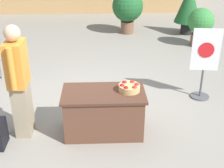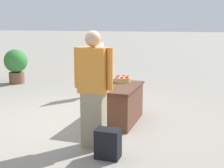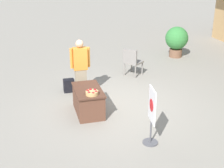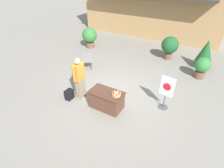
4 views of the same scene
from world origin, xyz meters
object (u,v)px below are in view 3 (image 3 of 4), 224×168
(poster_board, at_px, (152,115))
(display_table, at_px, (88,101))
(potted_plant_near_left, at_px, (177,40))
(patio_chair, at_px, (132,60))
(apple_basket, at_px, (92,93))
(backpack, at_px, (69,86))
(person_visitor, at_px, (80,67))

(poster_board, bearing_deg, display_table, -52.82)
(potted_plant_near_left, bearing_deg, patio_chair, -56.09)
(apple_basket, bearing_deg, potted_plant_near_left, 134.82)
(display_table, distance_m, potted_plant_near_left, 6.31)
(display_table, relative_size, backpack, 3.05)
(person_visitor, xyz_separation_m, potted_plant_near_left, (-2.96, 4.66, -0.15))
(patio_chair, bearing_deg, potted_plant_near_left, -4.55)
(patio_chair, xyz_separation_m, potted_plant_near_left, (-1.73, 2.58, 0.18))
(person_visitor, height_order, patio_chair, person_visitor)
(apple_basket, bearing_deg, poster_board, 35.12)
(person_visitor, relative_size, potted_plant_near_left, 1.35)
(person_visitor, xyz_separation_m, patio_chair, (-1.23, 2.08, -0.33))
(apple_basket, xyz_separation_m, person_visitor, (-1.65, -0.01, 0.14))
(poster_board, distance_m, patio_chair, 4.50)
(apple_basket, xyz_separation_m, backpack, (-2.00, -0.35, -0.56))
(apple_basket, bearing_deg, patio_chair, 144.38)
(person_visitor, height_order, backpack, person_visitor)
(display_table, relative_size, apple_basket, 3.88)
(poster_board, bearing_deg, apple_basket, -47.50)
(backpack, bearing_deg, display_table, 11.42)
(poster_board, relative_size, patio_chair, 1.35)
(apple_basket, xyz_separation_m, patio_chair, (-2.88, 2.06, -0.19))
(backpack, distance_m, potted_plant_near_left, 5.67)
(display_table, bearing_deg, backpack, -168.58)
(apple_basket, bearing_deg, display_table, -175.50)
(backpack, bearing_deg, poster_board, 21.96)
(apple_basket, height_order, person_visitor, person_visitor)
(backpack, height_order, potted_plant_near_left, potted_plant_near_left)
(display_table, bearing_deg, person_visitor, 179.20)
(poster_board, height_order, potted_plant_near_left, poster_board)
(person_visitor, distance_m, patio_chair, 2.43)
(backpack, height_order, poster_board, poster_board)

